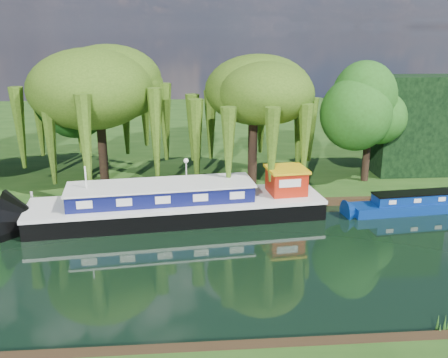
{
  "coord_description": "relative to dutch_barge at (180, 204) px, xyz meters",
  "views": [
    {
      "loc": [
        0.44,
        -24.52,
        12.11
      ],
      "look_at": [
        2.89,
        5.86,
        2.8
      ],
      "focal_mm": 40.0,
      "sensor_mm": 36.0,
      "label": 1
    }
  ],
  "objects": [
    {
      "name": "willow_right",
      "position": [
        5.49,
        5.5,
        5.91
      ],
      "size": [
        7.27,
        7.27,
        8.86
      ],
      "color": "black",
      "rests_on": "far_bank"
    },
    {
      "name": "far_bank",
      "position": [
        -0.05,
        27.62,
        -0.77
      ],
      "size": [
        120.0,
        52.0,
        0.45
      ],
      "primitive_type": "cube",
      "color": "#193C10",
      "rests_on": "ground"
    },
    {
      "name": "reeds_near",
      "position": [
        6.82,
        -13.95,
        -0.45
      ],
      "size": [
        33.7,
        1.5,
        1.1
      ],
      "color": "#1E5316",
      "rests_on": "ground"
    },
    {
      "name": "ground",
      "position": [
        -0.05,
        -6.38,
        -1.0
      ],
      "size": [
        120.0,
        120.0,
        0.0
      ],
      "primitive_type": "plane",
      "color": "black"
    },
    {
      "name": "willow_left",
      "position": [
        -6.03,
        7.67,
        6.66
      ],
      "size": [
        8.28,
        8.28,
        9.93
      ],
      "color": "black",
      "rests_on": "far_bank"
    },
    {
      "name": "dutch_barge",
      "position": [
        0.0,
        0.0,
        0.0
      ],
      "size": [
        19.4,
        6.32,
        4.02
      ],
      "rotation": [
        0.0,
        0.0,
        0.11
      ],
      "color": "black",
      "rests_on": "ground"
    },
    {
      "name": "conifer_hedge",
      "position": [
        18.95,
        7.62,
        3.45
      ],
      "size": [
        6.0,
        3.0,
        8.0
      ],
      "primitive_type": "cube",
      "color": "black",
      "rests_on": "far_bank"
    },
    {
      "name": "narrowboat",
      "position": [
        16.6,
        0.04,
        -0.46
      ],
      "size": [
        10.37,
        2.71,
        1.49
      ],
      "rotation": [
        0.0,
        0.0,
        0.1
      ],
      "color": "navy",
      "rests_on": "ground"
    },
    {
      "name": "tree_far_mid",
      "position": [
        -7.63,
        9.51,
        5.2
      ],
      "size": [
        5.09,
        5.09,
        8.33
      ],
      "color": "black",
      "rests_on": "far_bank"
    },
    {
      "name": "red_dinghy",
      "position": [
        -10.01,
        -0.74,
        -1.0
      ],
      "size": [
        3.76,
        2.97,
        0.71
      ],
      "primitive_type": "imported",
      "rotation": [
        0.0,
        0.0,
        1.4
      ],
      "color": "#9E1D0B",
      "rests_on": "ground"
    },
    {
      "name": "tree_far_right",
      "position": [
        14.54,
        5.9,
        4.93
      ],
      "size": [
        4.87,
        4.87,
        7.96
      ],
      "color": "black",
      "rests_on": "far_bank"
    },
    {
      "name": "mooring_posts",
      "position": [
        -0.55,
        2.02,
        -0.05
      ],
      "size": [
        19.16,
        0.16,
        1.0
      ],
      "color": "silver",
      "rests_on": "far_bank"
    },
    {
      "name": "lamppost",
      "position": [
        0.45,
        4.12,
        1.42
      ],
      "size": [
        0.36,
        0.36,
        2.56
      ],
      "color": "silver",
      "rests_on": "far_bank"
    }
  ]
}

